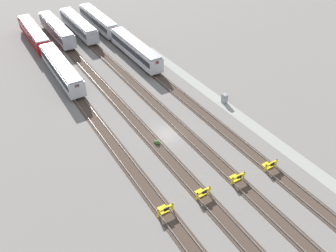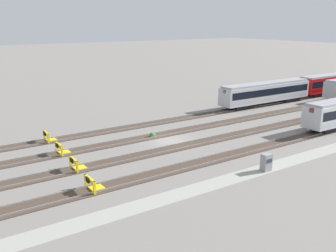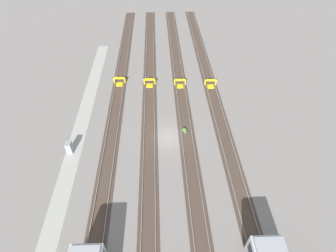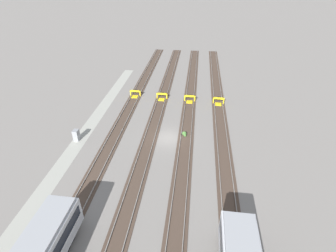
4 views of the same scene
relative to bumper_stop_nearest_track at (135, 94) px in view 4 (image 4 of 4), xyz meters
name	(u,v)px [view 4 (image 4 of 4)]	position (x,y,z in m)	size (l,w,h in m)	color
ground_plane	(168,138)	(13.03, 7.67, -0.51)	(400.00, 400.00, 0.00)	gray
service_walkway	(85,133)	(13.03, -4.59, -0.51)	(54.00, 2.00, 0.01)	#9E9E93
rail_track_nearest	(115,134)	(13.03, 0.00, -0.47)	(90.00, 2.23, 0.21)	#47382D
rail_track_near_inner	(150,137)	(13.03, 5.11, -0.47)	(90.00, 2.24, 0.21)	#47382D
rail_track_middle	(186,139)	(13.03, 10.22, -0.47)	(90.00, 2.24, 0.21)	#47382D
rail_track_far_inner	(222,141)	(13.03, 15.33, -0.47)	(90.00, 2.23, 0.21)	#47382D
bumper_stop_nearest_track	(135,94)	(0.00, 0.00, 0.00)	(1.35, 2.00, 1.22)	yellow
bumper_stop_near_inner_track	(162,97)	(0.62, 5.11, 0.00)	(1.36, 2.01, 1.22)	yellow
bumper_stop_middle_track	(190,99)	(1.02, 10.22, 0.00)	(1.34, 2.00, 1.22)	yellow
bumper_stop_far_inner_track	(218,101)	(1.34, 15.32, 0.00)	(1.37, 2.01, 1.22)	yellow
electrical_cabinet	(76,135)	(14.96, -4.95, 0.29)	(0.90, 0.73, 1.60)	gray
weed_clump	(184,134)	(12.02, 9.97, -0.27)	(0.92, 0.70, 0.64)	#427033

